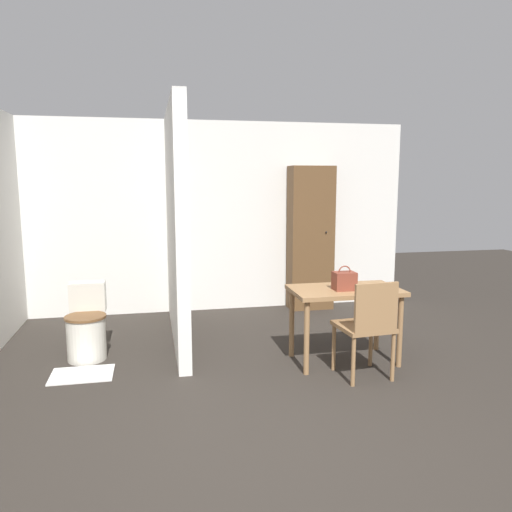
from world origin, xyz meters
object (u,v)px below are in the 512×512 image
object	(u,v)px
dining_table	(345,298)
space_heater	(382,303)
wooden_cabinet	(310,238)
wooden_chair	(368,324)
toilet	(87,327)
handbag	(344,281)

from	to	relation	value
dining_table	space_heater	bearing A→B (deg)	50.31
dining_table	wooden_cabinet	distance (m)	2.08
wooden_cabinet	space_heater	xyz separation A→B (m)	(0.64, -0.88, -0.72)
space_heater	wooden_chair	bearing A→B (deg)	-120.02
wooden_chair	wooden_cabinet	xyz separation A→B (m)	(0.28, 2.47, 0.47)
toilet	wooden_cabinet	bearing A→B (deg)	27.04
handbag	space_heater	xyz separation A→B (m)	(0.99, 1.21, -0.57)
wooden_chair	wooden_cabinet	world-z (taller)	wooden_cabinet
wooden_cabinet	space_heater	bearing A→B (deg)	-54.04
wooden_chair	wooden_cabinet	size ratio (longest dim) A/B	0.46
dining_table	toilet	xyz separation A→B (m)	(-2.44, 0.63, -0.32)
dining_table	handbag	distance (m)	0.20
handbag	dining_table	bearing A→B (deg)	58.65
toilet	space_heater	distance (m)	3.43
dining_table	toilet	size ratio (longest dim) A/B	1.43
dining_table	handbag	world-z (taller)	handbag
toilet	handbag	bearing A→B (deg)	-15.94
dining_table	wooden_cabinet	world-z (taller)	wooden_cabinet
wooden_chair	handbag	xyz separation A→B (m)	(-0.07, 0.38, 0.31)
dining_table	toilet	bearing A→B (deg)	165.61
dining_table	handbag	bearing A→B (deg)	-121.35
toilet	wooden_chair	bearing A→B (deg)	-23.29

